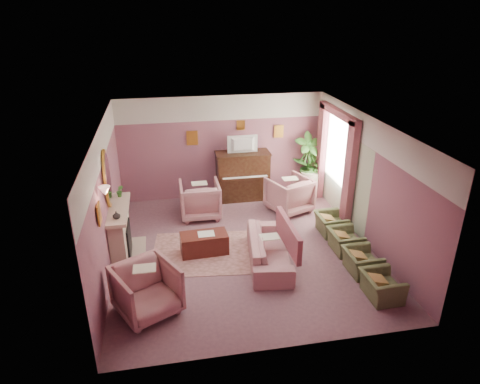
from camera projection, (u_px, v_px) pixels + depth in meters
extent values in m
cube|color=#79525E|center=(243.00, 249.00, 9.40)|extent=(5.50, 6.00, 0.01)
cube|color=silver|center=(244.00, 125.00, 8.27)|extent=(5.50, 6.00, 0.01)
cube|color=#6A435D|center=(222.00, 147.00, 11.53)|extent=(5.50, 0.02, 2.80)
cube|color=#6A435D|center=(284.00, 273.00, 6.13)|extent=(5.50, 0.02, 2.80)
cube|color=#6A435D|center=(106.00, 201.00, 8.37)|extent=(0.02, 6.00, 2.80)
cube|color=#6A435D|center=(367.00, 182.00, 9.30)|extent=(0.02, 6.00, 2.80)
cube|color=silver|center=(222.00, 108.00, 11.09)|extent=(5.50, 0.01, 0.65)
cube|color=#B3BF9F|center=(342.00, 174.00, 10.60)|extent=(0.01, 3.00, 2.15)
cube|color=#BCA793|center=(120.00, 234.00, 8.92)|extent=(0.30, 1.40, 1.10)
cube|color=black|center=(126.00, 240.00, 8.99)|extent=(0.18, 0.72, 0.68)
cube|color=#FC4C00|center=(129.00, 247.00, 9.07)|extent=(0.06, 0.54, 0.10)
cube|color=#BCA793|center=(118.00, 209.00, 8.69)|extent=(0.40, 1.55, 0.07)
cube|color=#BCA793|center=(132.00, 255.00, 9.17)|extent=(0.55, 1.50, 0.02)
ellipsoid|color=gold|center=(107.00, 179.00, 8.40)|extent=(0.04, 0.72, 1.20)
ellipsoid|color=white|center=(108.00, 179.00, 8.40)|extent=(0.01, 0.60, 1.06)
cone|color=#FEB3A0|center=(105.00, 191.00, 7.39)|extent=(0.20, 0.20, 0.16)
cube|color=#321D11|center=(243.00, 176.00, 11.63)|extent=(1.40, 0.60, 1.30)
cube|color=#321D11|center=(245.00, 179.00, 11.29)|extent=(1.30, 0.12, 0.06)
cube|color=silver|center=(245.00, 177.00, 11.27)|extent=(1.20, 0.08, 0.02)
cube|color=#321D11|center=(243.00, 153.00, 11.37)|extent=(1.45, 0.65, 0.04)
imported|color=black|center=(243.00, 143.00, 11.20)|extent=(0.80, 0.12, 0.48)
cube|color=gold|center=(192.00, 138.00, 11.23)|extent=(0.30, 0.03, 0.38)
cube|color=gold|center=(279.00, 131.00, 11.61)|extent=(0.26, 0.03, 0.34)
cube|color=gold|center=(241.00, 125.00, 11.34)|extent=(0.22, 0.03, 0.26)
cube|color=gold|center=(99.00, 214.00, 7.17)|extent=(0.03, 0.28, 0.36)
cube|color=silver|center=(339.00, 147.00, 10.56)|extent=(0.03, 1.40, 1.80)
cube|color=#924955|center=(349.00, 176.00, 9.88)|extent=(0.16, 0.34, 2.60)
cube|color=#924955|center=(321.00, 151.00, 11.54)|extent=(0.16, 0.34, 2.60)
cube|color=#924955|center=(339.00, 113.00, 10.20)|extent=(0.16, 2.20, 0.16)
imported|color=#36762A|center=(120.00, 191.00, 9.12)|extent=(0.16, 0.16, 0.28)
imported|color=silver|center=(116.00, 215.00, 8.20)|extent=(0.16, 0.16, 0.16)
cube|color=#A4706A|center=(211.00, 252.00, 9.28)|extent=(2.69, 2.07, 0.01)
cube|color=#4D1C15|center=(204.00, 243.00, 9.19)|extent=(1.02, 0.55, 0.45)
cube|color=white|center=(206.00, 234.00, 9.11)|extent=(0.35, 0.28, 0.01)
imported|color=tan|center=(269.00, 244.00, 8.81)|extent=(0.68, 2.04, 0.82)
cube|color=#924955|center=(288.00, 234.00, 8.80)|extent=(0.10, 1.55, 0.57)
imported|color=tan|center=(200.00, 198.00, 10.69)|extent=(0.97, 0.97, 1.01)
imported|color=tan|center=(289.00, 193.00, 10.97)|extent=(0.97, 0.97, 1.01)
imported|color=tan|center=(146.00, 288.00, 7.29)|extent=(0.97, 0.97, 1.01)
imported|color=#59653C|center=(382.00, 283.00, 7.74)|extent=(0.52, 0.74, 0.64)
imported|color=#59653C|center=(362.00, 258.00, 8.48)|extent=(0.52, 0.74, 0.64)
imported|color=#59653C|center=(345.00, 238.00, 9.22)|extent=(0.52, 0.74, 0.64)
imported|color=#59653C|center=(331.00, 221.00, 9.95)|extent=(0.52, 0.74, 0.64)
cylinder|color=#EEEAC9|center=(310.00, 183.00, 11.95)|extent=(0.52, 0.52, 0.70)
imported|color=#36762A|center=(311.00, 166.00, 11.74)|extent=(0.30, 0.30, 0.34)
imported|color=#36762A|center=(316.00, 168.00, 11.68)|extent=(0.16, 0.16, 0.28)
cylinder|color=#A86F49|center=(306.00, 188.00, 12.10)|extent=(0.34, 0.34, 0.34)
imported|color=#36762A|center=(308.00, 158.00, 11.74)|extent=(0.76, 0.76, 1.44)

